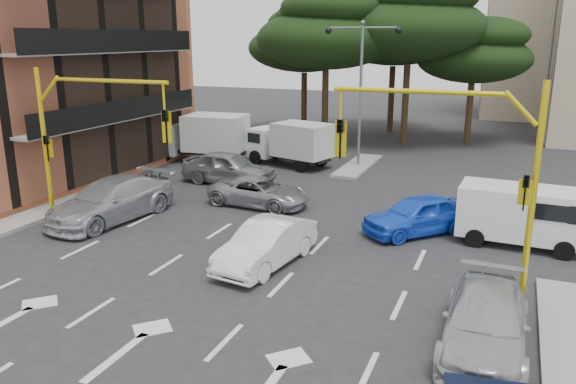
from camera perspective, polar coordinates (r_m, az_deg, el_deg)
name	(u,v)px	position (r m, az deg, el deg)	size (l,w,h in m)	color
ground	(221,274)	(17.62, -6.79, -8.30)	(120.00, 120.00, 0.00)	#28282B
median_strip	(358,166)	(31.86, 7.12, 2.67)	(1.40, 6.00, 0.15)	gray
pine_left_near	(327,28)	(37.92, 3.98, 16.24)	(9.15, 9.15, 10.23)	#382616
pine_center	(411,17)	(38.65, 12.36, 16.95)	(9.98, 9.98, 11.16)	#382616
pine_left_far	(305,39)	(42.69, 1.74, 15.25)	(8.32, 8.32, 9.30)	#382616
pine_right	(475,50)	(40.13, 18.49, 13.49)	(7.49, 7.49, 8.37)	#382616
pine_back	(395,30)	(43.92, 10.83, 15.91)	(9.15, 9.15, 10.23)	#382616
signal_mast_right	(467,156)	(16.40, 17.76, 3.54)	(5.79, 0.37, 6.00)	yellow
signal_mast_left	(80,127)	(22.01, -20.38, 6.19)	(5.79, 0.37, 6.00)	yellow
street_lamp_center	(361,69)	(31.13, 7.46, 12.32)	(4.16, 0.36, 7.77)	slate
car_white_hatch	(266,244)	(17.94, -2.22, -5.31)	(1.49, 4.28, 1.41)	white
car_blue_compact	(418,215)	(21.32, 13.07, -2.26)	(1.71, 4.24, 1.45)	blue
car_silver_wagon	(111,200)	(23.37, -17.53, -0.78)	(2.29, 5.64, 1.64)	#AFB2B7
car_silver_cross_a	(259,192)	(24.25, -2.95, 0.01)	(2.03, 4.41, 1.23)	#97999F
car_silver_cross_b	(229,168)	(28.02, -6.03, 2.48)	(1.92, 4.76, 1.62)	gray
car_silver_parked	(485,322)	(14.16, 19.42, -12.31)	(1.89, 4.66, 1.35)	#ADB0B6
van_white	(522,216)	(21.17, 22.68, -2.26)	(1.91, 4.22, 2.11)	white
box_truck_a	(200,138)	(33.26, -8.94, 5.45)	(2.37, 5.65, 2.78)	silver
box_truck_b	(289,144)	(31.77, 0.15, 4.91)	(2.13, 5.06, 2.49)	silver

